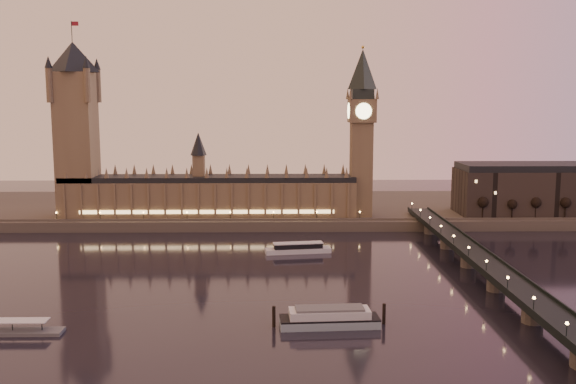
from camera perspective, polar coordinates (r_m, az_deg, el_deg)
The scene contains 13 objects.
ground at distance 282.78m, azimuth -1.44°, elevation -7.73°, with size 700.00×700.00×0.00m, color black.
far_embankment at distance 444.08m, azimuth 2.64°, elevation -1.49°, with size 560.00×130.00×6.00m, color #423D35.
palace_of_westminster at distance 399.20m, azimuth -7.05°, elevation 0.08°, with size 180.00×26.62×52.00m.
victoria_tower at distance 411.88m, azimuth -18.34°, elevation 6.14°, with size 31.68×31.68×118.00m.
big_ben at distance 396.48m, azimuth 6.57°, elevation 6.17°, with size 17.68×17.68×104.00m.
westminster_bridge at distance 294.97m, azimuth 16.76°, elevation -6.30°, with size 13.20×260.00×15.30m.
bare_tree_0 at distance 405.66m, azimuth 17.04°, elevation -1.04°, with size 5.98×5.98×12.16m.
bare_tree_1 at distance 410.89m, azimuth 19.17°, elevation -1.02°, with size 5.98×5.98×12.16m.
bare_tree_2 at distance 416.68m, azimuth 21.25°, elevation -1.00°, with size 5.98×5.98×12.16m.
bare_tree_3 at distance 423.00m, azimuth 23.27°, elevation -0.98°, with size 5.98×5.98×12.16m.
cruise_boat_a at distance 329.01m, azimuth 0.90°, elevation -5.03°, with size 34.12×11.97×5.35m.
moored_barge at distance 225.72m, azimuth 3.71°, elevation -11.09°, with size 39.60×11.63×7.27m.
pontoon_pier at distance 239.59m, azimuth -24.22°, elevation -11.14°, with size 41.38×6.90×11.04m.
Camera 1 is at (2.87, -271.95, 77.48)m, focal length 40.00 mm.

